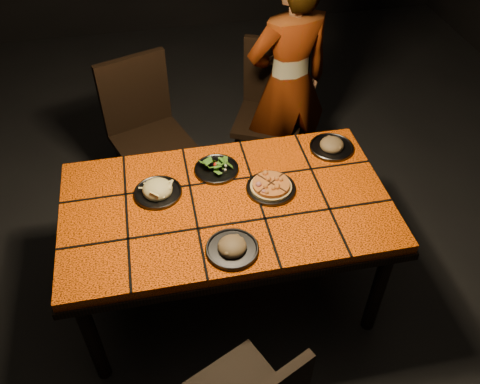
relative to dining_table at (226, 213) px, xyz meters
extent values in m
cube|color=black|center=(0.00, 0.00, -0.69)|extent=(6.00, 7.00, 0.04)
cube|color=#FF5808|center=(0.00, 0.00, 0.05)|extent=(1.60, 0.90, 0.05)
cube|color=black|center=(0.00, 0.00, 0.01)|extent=(1.62, 0.92, 0.04)
cylinder|color=black|center=(-0.72, -0.37, -0.34)|extent=(0.07, 0.07, 0.66)
cylinder|color=black|center=(0.72, -0.37, -0.34)|extent=(0.07, 0.07, 0.66)
cylinder|color=black|center=(-0.72, 0.37, -0.34)|extent=(0.07, 0.07, 0.66)
cylinder|color=black|center=(0.72, 0.37, -0.34)|extent=(0.07, 0.07, 0.66)
cylinder|color=black|center=(-0.02, -0.62, -0.47)|extent=(0.03, 0.03, 0.40)
cube|color=black|center=(-0.32, 0.88, -0.19)|extent=(0.58, 0.58, 0.04)
cube|color=black|center=(-0.39, 1.07, 0.08)|extent=(0.44, 0.19, 0.49)
cylinder|color=black|center=(-0.43, 0.65, -0.44)|extent=(0.04, 0.04, 0.46)
cylinder|color=black|center=(-0.09, 0.77, -0.44)|extent=(0.04, 0.04, 0.46)
cylinder|color=black|center=(-0.56, 0.99, -0.44)|extent=(0.04, 0.04, 0.46)
cylinder|color=black|center=(-0.21, 1.12, -0.44)|extent=(0.04, 0.04, 0.46)
cube|color=black|center=(0.47, 0.99, -0.20)|extent=(0.58, 0.58, 0.04)
cube|color=black|center=(0.55, 1.17, 0.06)|extent=(0.42, 0.22, 0.48)
cylinder|color=black|center=(0.23, 0.90, -0.45)|extent=(0.04, 0.04, 0.45)
cylinder|color=black|center=(0.56, 0.75, -0.45)|extent=(0.04, 0.04, 0.45)
cylinder|color=black|center=(0.38, 1.22, -0.45)|extent=(0.04, 0.04, 0.45)
cylinder|color=black|center=(0.71, 1.08, -0.45)|extent=(0.04, 0.04, 0.45)
imported|color=brown|center=(0.57, 0.94, 0.10)|extent=(0.63, 0.48, 1.55)
cylinder|color=#313136|center=(0.24, 0.04, 0.08)|extent=(0.25, 0.25, 0.01)
torus|color=#313136|center=(0.24, 0.04, 0.09)|extent=(0.25, 0.25, 0.01)
cylinder|color=tan|center=(0.24, 0.04, 0.10)|extent=(0.29, 0.29, 0.01)
cylinder|color=#C97934|center=(0.24, 0.04, 0.11)|extent=(0.26, 0.26, 0.02)
cylinder|color=#313136|center=(-0.32, 0.12, 0.08)|extent=(0.24, 0.24, 0.01)
torus|color=#313136|center=(-0.32, 0.12, 0.09)|extent=(0.24, 0.24, 0.01)
ellipsoid|color=beige|center=(-0.32, 0.12, 0.11)|extent=(0.14, 0.14, 0.08)
cylinder|color=#313136|center=(-0.01, 0.24, 0.08)|extent=(0.23, 0.23, 0.01)
torus|color=#313136|center=(-0.01, 0.24, 0.09)|extent=(0.23, 0.23, 0.01)
cylinder|color=#313136|center=(-0.03, -0.31, 0.08)|extent=(0.24, 0.24, 0.01)
torus|color=#313136|center=(-0.03, -0.31, 0.09)|extent=(0.24, 0.24, 0.01)
ellipsoid|color=brown|center=(-0.03, -0.31, 0.11)|extent=(0.14, 0.14, 0.08)
cylinder|color=#313136|center=(0.64, 0.29, 0.08)|extent=(0.24, 0.24, 0.01)
torus|color=#313136|center=(0.64, 0.29, 0.09)|extent=(0.24, 0.24, 0.01)
ellipsoid|color=brown|center=(0.64, 0.29, 0.11)|extent=(0.14, 0.14, 0.08)
camera|label=1|loc=(-0.28, -1.74, 1.82)|focal=38.00mm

